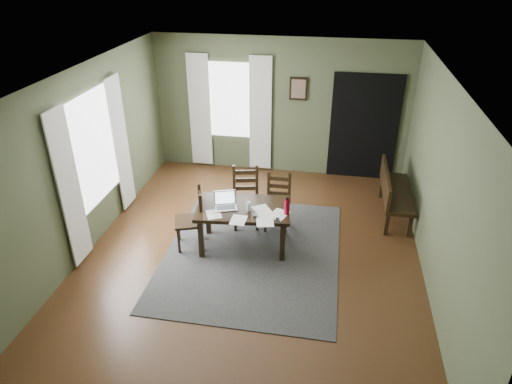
% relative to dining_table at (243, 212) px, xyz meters
% --- Properties ---
extents(ground, '(5.00, 6.00, 0.01)m').
position_rel_dining_table_xyz_m(ground, '(0.17, -0.15, -0.63)').
color(ground, '#492C16').
extents(room_shell, '(5.02, 6.02, 2.71)m').
position_rel_dining_table_xyz_m(room_shell, '(0.17, -0.15, 1.18)').
color(room_shell, '#4B5537').
rests_on(room_shell, ground).
extents(rug, '(2.60, 3.20, 0.01)m').
position_rel_dining_table_xyz_m(rug, '(0.17, -0.15, -0.61)').
color(rug, '#373737').
rests_on(rug, ground).
extents(dining_table, '(1.47, 0.98, 0.69)m').
position_rel_dining_table_xyz_m(dining_table, '(0.00, 0.00, 0.00)').
color(dining_table, black).
rests_on(dining_table, rug).
extents(chair_end, '(0.54, 0.54, 0.97)m').
position_rel_dining_table_xyz_m(chair_end, '(-0.77, -0.11, -0.14)').
color(chair_end, black).
rests_on(chair_end, rug).
extents(chair_back_left, '(0.52, 0.52, 1.00)m').
position_rel_dining_table_xyz_m(chair_back_left, '(-0.10, 0.67, -0.13)').
color(chair_back_left, black).
rests_on(chair_back_left, rug).
extents(chair_back_right, '(0.41, 0.41, 0.93)m').
position_rel_dining_table_xyz_m(chair_back_right, '(0.43, 0.67, -0.16)').
color(chair_back_right, black).
rests_on(chair_back_right, rug).
extents(bench, '(0.48, 1.48, 0.84)m').
position_rel_dining_table_xyz_m(bench, '(2.31, 1.36, -0.12)').
color(bench, black).
rests_on(bench, ground).
extents(laptop, '(0.40, 0.35, 0.22)m').
position_rel_dining_table_xyz_m(laptop, '(-0.27, -0.03, 0.14)').
color(laptop, '#B7B7BC').
rests_on(laptop, dining_table).
extents(computer_mouse, '(0.07, 0.10, 0.03)m').
position_rel_dining_table_xyz_m(computer_mouse, '(0.22, -0.22, 0.10)').
color(computer_mouse, '#3F3F42').
rests_on(computer_mouse, dining_table).
extents(tv_remote, '(0.10, 0.17, 0.02)m').
position_rel_dining_table_xyz_m(tv_remote, '(0.57, -0.31, 0.09)').
color(tv_remote, black).
rests_on(tv_remote, dining_table).
extents(drinking_glass, '(0.08, 0.08, 0.15)m').
position_rel_dining_table_xyz_m(drinking_glass, '(0.10, -0.09, 0.16)').
color(drinking_glass, silver).
rests_on(drinking_glass, dining_table).
extents(water_bottle, '(0.08, 0.08, 0.28)m').
position_rel_dining_table_xyz_m(water_bottle, '(0.66, -0.08, 0.21)').
color(water_bottle, '#B10D29').
rests_on(water_bottle, dining_table).
extents(paper_a, '(0.30, 0.33, 0.00)m').
position_rel_dining_table_xyz_m(paper_a, '(-0.38, -0.28, 0.09)').
color(paper_a, white).
rests_on(paper_a, dining_table).
extents(paper_b, '(0.30, 0.36, 0.00)m').
position_rel_dining_table_xyz_m(paper_b, '(0.38, -0.33, 0.09)').
color(paper_b, white).
rests_on(paper_b, dining_table).
extents(paper_c, '(0.36, 0.38, 0.00)m').
position_rel_dining_table_xyz_m(paper_c, '(0.29, -0.04, 0.09)').
color(paper_c, white).
rests_on(paper_c, dining_table).
extents(paper_d, '(0.33, 0.37, 0.00)m').
position_rel_dining_table_xyz_m(paper_d, '(0.55, -0.12, 0.09)').
color(paper_d, white).
rests_on(paper_d, dining_table).
extents(paper_e, '(0.22, 0.29, 0.00)m').
position_rel_dining_table_xyz_m(paper_e, '(0.01, -0.37, 0.09)').
color(paper_e, white).
rests_on(paper_e, dining_table).
extents(window_left, '(0.01, 1.30, 1.70)m').
position_rel_dining_table_xyz_m(window_left, '(-2.30, 0.05, 0.83)').
color(window_left, white).
rests_on(window_left, ground).
extents(window_back, '(1.00, 0.01, 1.50)m').
position_rel_dining_table_xyz_m(window_back, '(-0.83, 2.82, 0.83)').
color(window_back, white).
rests_on(window_back, ground).
extents(curtain_left_near, '(0.03, 0.48, 2.30)m').
position_rel_dining_table_xyz_m(curtain_left_near, '(-2.27, -0.77, 0.58)').
color(curtain_left_near, silver).
rests_on(curtain_left_near, ground).
extents(curtain_left_far, '(0.03, 0.48, 2.30)m').
position_rel_dining_table_xyz_m(curtain_left_far, '(-2.27, 0.87, 0.58)').
color(curtain_left_far, silver).
rests_on(curtain_left_far, ground).
extents(curtain_back_left, '(0.44, 0.03, 2.30)m').
position_rel_dining_table_xyz_m(curtain_back_left, '(-1.45, 2.79, 0.58)').
color(curtain_back_left, silver).
rests_on(curtain_back_left, ground).
extents(curtain_back_right, '(0.44, 0.03, 2.30)m').
position_rel_dining_table_xyz_m(curtain_back_right, '(-0.21, 2.79, 0.58)').
color(curtain_back_right, silver).
rests_on(curtain_back_right, ground).
extents(framed_picture, '(0.34, 0.03, 0.44)m').
position_rel_dining_table_xyz_m(framed_picture, '(0.52, 2.82, 1.13)').
color(framed_picture, black).
rests_on(framed_picture, ground).
extents(doorway_back, '(1.30, 0.03, 2.10)m').
position_rel_dining_table_xyz_m(doorway_back, '(1.82, 2.82, 0.43)').
color(doorway_back, black).
rests_on(doorway_back, ground).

